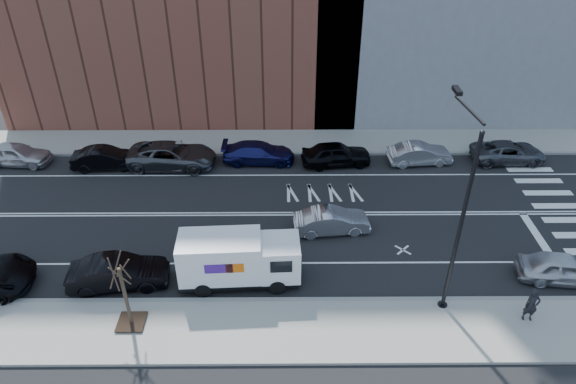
{
  "coord_description": "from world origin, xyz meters",
  "views": [
    {
      "loc": [
        -0.2,
        -24.16,
        17.42
      ],
      "look_at": [
        -0.04,
        0.18,
        1.4
      ],
      "focal_mm": 32.0,
      "sensor_mm": 36.0,
      "label": 1
    }
  ],
  "objects_px": {
    "far_parked_a": "(16,154)",
    "pedestrian": "(532,305)",
    "fedex_van": "(238,259)",
    "driving_sedan": "(332,221)",
    "near_parked_front": "(563,268)",
    "far_parked_b": "(105,158)"
  },
  "relations": [
    {
      "from": "fedex_van",
      "to": "far_parked_b",
      "type": "bearing_deg",
      "value": 128.47
    },
    {
      "from": "far_parked_b",
      "to": "near_parked_front",
      "type": "bearing_deg",
      "value": -117.85
    },
    {
      "from": "far_parked_b",
      "to": "driving_sedan",
      "type": "xyz_separation_m",
      "value": [
        14.39,
        -6.97,
        -0.03
      ]
    },
    {
      "from": "fedex_van",
      "to": "driving_sedan",
      "type": "bearing_deg",
      "value": 36.9
    },
    {
      "from": "fedex_van",
      "to": "far_parked_a",
      "type": "bearing_deg",
      "value": 140.98
    },
    {
      "from": "near_parked_front",
      "to": "driving_sedan",
      "type": "bearing_deg",
      "value": 77.37
    },
    {
      "from": "fedex_van",
      "to": "pedestrian",
      "type": "distance_m",
      "value": 13.26
    },
    {
      "from": "near_parked_front",
      "to": "fedex_van",
      "type": "bearing_deg",
      "value": 97.39
    },
    {
      "from": "far_parked_b",
      "to": "driving_sedan",
      "type": "height_order",
      "value": "far_parked_b"
    },
    {
      "from": "fedex_van",
      "to": "far_parked_b",
      "type": "xyz_separation_m",
      "value": [
        -9.61,
        10.95,
        -0.69
      ]
    },
    {
      "from": "far_parked_b",
      "to": "near_parked_front",
      "type": "relative_size",
      "value": 1.01
    },
    {
      "from": "driving_sedan",
      "to": "fedex_van",
      "type": "bearing_deg",
      "value": 123.35
    },
    {
      "from": "far_parked_a",
      "to": "far_parked_b",
      "type": "distance_m",
      "value": 6.09
    },
    {
      "from": "fedex_van",
      "to": "driving_sedan",
      "type": "distance_m",
      "value": 6.26
    },
    {
      "from": "far_parked_a",
      "to": "pedestrian",
      "type": "height_order",
      "value": "pedestrian"
    },
    {
      "from": "far_parked_a",
      "to": "driving_sedan",
      "type": "distance_m",
      "value": 21.79
    },
    {
      "from": "fedex_van",
      "to": "near_parked_front",
      "type": "relative_size",
      "value": 1.4
    },
    {
      "from": "far_parked_a",
      "to": "far_parked_b",
      "type": "xyz_separation_m",
      "value": [
        6.07,
        -0.53,
        -0.04
      ]
    },
    {
      "from": "fedex_van",
      "to": "far_parked_a",
      "type": "height_order",
      "value": "fedex_van"
    },
    {
      "from": "far_parked_a",
      "to": "pedestrian",
      "type": "xyz_separation_m",
      "value": [
        28.67,
        -14.14,
        0.26
      ]
    },
    {
      "from": "far_parked_a",
      "to": "pedestrian",
      "type": "relative_size",
      "value": 2.56
    },
    {
      "from": "fedex_van",
      "to": "far_parked_a",
      "type": "distance_m",
      "value": 19.44
    }
  ]
}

